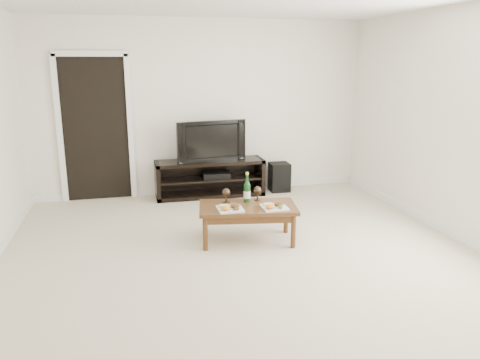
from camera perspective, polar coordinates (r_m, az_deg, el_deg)
name	(u,v)px	position (r m, az deg, el deg)	size (l,w,h in m)	color
floor	(247,263)	(4.83, 0.84, -10.13)	(5.50, 5.50, 0.00)	beige
back_wall	(202,108)	(7.15, -4.71, 8.67)	(5.00, 0.04, 2.60)	white
doorway	(96,130)	(7.07, -17.18, 5.78)	(0.90, 0.02, 2.05)	black
media_console	(210,178)	(7.06, -3.68, 0.17)	(1.62, 0.45, 0.55)	black
television	(209,140)	(6.95, -3.76, 4.79)	(1.05, 0.14, 0.60)	black
av_receiver	(216,175)	(7.06, -2.90, 0.59)	(0.40, 0.30, 0.08)	black
subwoofer	(279,177)	(7.36, 4.81, 0.31)	(0.30, 0.30, 0.44)	black
coffee_table	(248,223)	(5.31, 0.94, -5.37)	(1.08, 0.59, 0.42)	#512F16
plate_left	(230,207)	(5.09, -1.21, -3.35)	(0.27, 0.27, 0.07)	white
plate_right	(274,205)	(5.16, 4.21, -3.15)	(0.27, 0.27, 0.07)	white
wine_bottle	(247,187)	(5.34, 0.87, -0.93)	(0.07, 0.07, 0.35)	#0E3613
goblet_left	(226,195)	(5.33, -1.68, -1.96)	(0.09, 0.09, 0.17)	#33281C
goblet_right	(257,193)	(5.42, 2.15, -1.68)	(0.09, 0.09, 0.17)	#33281C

